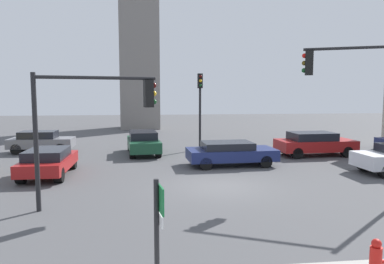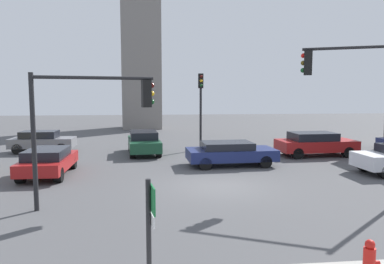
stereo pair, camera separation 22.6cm
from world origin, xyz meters
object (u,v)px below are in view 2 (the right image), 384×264
car_5 (144,142)px  car_2 (230,153)px  car_6 (42,141)px  direction_sign (150,222)px  traffic_light_0 (201,97)px  car_7 (48,161)px  traffic_light_1 (362,85)px  car_0 (315,143)px  traffic_light_2 (95,109)px  fire_hydrant (369,262)px

car_5 → car_2: bearing=42.3°
car_6 → direction_sign: bearing=-68.1°
traffic_light_0 → car_7: size_ratio=1.20×
direction_sign → traffic_light_1: size_ratio=0.37×
car_5 → traffic_light_0: bearing=103.9°
traffic_light_0 → car_6: size_ratio=1.29×
car_0 → car_2: (-5.96, -2.47, -0.08)m
car_2 → car_5: (-4.78, 4.38, 0.06)m
direction_sign → car_0: bearing=47.2°
car_2 → car_5: size_ratio=1.07×
traffic_light_1 → car_6: size_ratio=1.46×
traffic_light_0 → car_0: (6.84, -3.26, -2.87)m
traffic_light_2 → car_0: 15.27m
traffic_light_2 → car_2: 9.30m
fire_hydrant → car_2: size_ratio=0.18×
traffic_light_2 → car_7: bearing=106.4°
car_2 → car_5: car_5 is taller
car_2 → traffic_light_1: bearing=-57.3°
direction_sign → car_2: size_ratio=0.45×
fire_hydrant → car_5: bearing=106.0°
car_6 → traffic_light_1: bearing=-35.8°
traffic_light_2 → car_5: traffic_light_2 is taller
direction_sign → traffic_light_1: 11.25m
direction_sign → traffic_light_0: 18.89m
car_0 → car_7: car_0 is taller
car_0 → traffic_light_1: bearing=-105.5°
car_7 → car_0: bearing=-75.6°
traffic_light_2 → car_7: (-3.03, 4.89, -2.70)m
car_2 → car_6: (-11.55, 5.72, 0.05)m
car_5 → car_7: (-4.43, -5.88, -0.05)m
direction_sign → traffic_light_2: traffic_light_2 is taller
car_5 → car_6: car_5 is taller
traffic_light_1 → car_5: (-8.85, 10.06, -3.52)m
traffic_light_0 → car_6: (-10.66, -0.01, -2.90)m
car_0 → traffic_light_0: bearing=152.2°
car_0 → car_2: 6.45m
car_6 → car_7: (2.34, -7.22, -0.05)m
car_6 → car_0: bearing=-10.2°
direction_sign → fire_hydrant: bearing=-10.7°
traffic_light_2 → car_0: (12.14, 8.87, -2.63)m
car_2 → car_6: size_ratio=1.19×
direction_sign → traffic_light_0: (3.37, 18.46, 2.13)m
traffic_light_2 → car_7: traffic_light_2 is taller
direction_sign → traffic_light_1: traffic_light_1 is taller
direction_sign → traffic_light_2: size_ratio=0.48×
fire_hydrant → car_7: bearing=129.5°
car_6 → car_7: car_6 is taller
traffic_light_1 → fire_hydrant: size_ratio=6.65×
car_7 → fire_hydrant: bearing=-140.7°
car_7 → direction_sign: bearing=-156.4°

